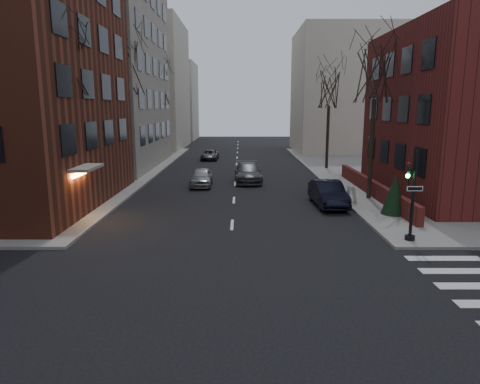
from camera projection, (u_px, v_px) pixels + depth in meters
name	position (u px, v px, depth m)	size (l,w,h in m)	color
ground	(222.00, 359.00, 10.30)	(160.00, 160.00, 0.00)	black
building_left_tan	(59.00, 22.00, 40.95)	(18.00, 18.00, 28.00)	#A29586
low_wall_right	(372.00, 188.00, 28.79)	(0.35, 16.00, 1.00)	#5A1B1A
building_distant_la	(135.00, 86.00, 62.52)	(14.00, 16.00, 18.00)	beige
building_distant_ra	(348.00, 92.00, 57.76)	(14.00, 14.00, 16.00)	beige
building_distant_lb	(169.00, 102.00, 79.58)	(10.00, 12.00, 14.00)	beige
traffic_signal	(411.00, 201.00, 18.73)	(0.76, 0.44, 4.00)	black
tree_left_a	(65.00, 59.00, 22.39)	(4.18, 4.18, 10.26)	#2D231C
tree_left_b	(125.00, 70.00, 34.08)	(4.40, 4.40, 10.80)	#2D231C
tree_left_c	(159.00, 89.00, 47.98)	(3.96, 3.96, 9.72)	#2D231C
tree_right_a	(376.00, 73.00, 26.37)	(3.96, 3.96, 9.72)	#2D231C
tree_right_b	(329.00, 90.00, 40.19)	(3.74, 3.74, 9.18)	#2D231C
streetlamp_near	(122.00, 131.00, 31.06)	(0.36, 0.36, 6.28)	black
streetlamp_far	(168.00, 122.00, 50.68)	(0.36, 0.36, 6.28)	black
parked_sedan	(328.00, 193.00, 26.21)	(1.63, 4.66, 1.54)	black
car_lane_silver	(201.00, 177.00, 32.85)	(1.62, 4.03, 1.37)	#99999E
car_lane_gray	(248.00, 173.00, 34.65)	(2.12, 5.21, 1.51)	#414146
car_lane_far	(210.00, 155.00, 49.27)	(1.88, 4.07, 1.13)	#414146
sandwich_board	(351.00, 194.00, 26.52)	(0.44, 0.62, 1.00)	white
evergreen_shrub	(394.00, 194.00, 23.49)	(1.34, 1.34, 2.24)	black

